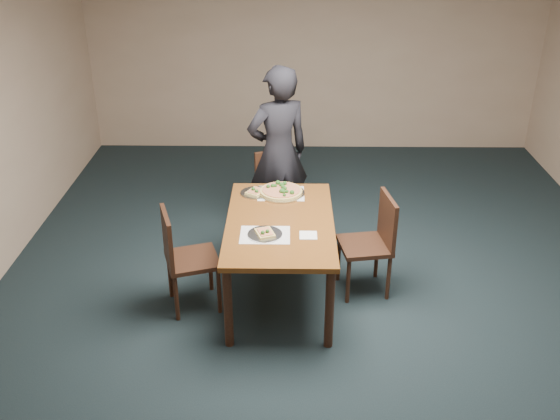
{
  "coord_description": "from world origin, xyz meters",
  "views": [
    {
      "loc": [
        -0.34,
        -4.29,
        3.19
      ],
      "look_at": [
        -0.4,
        0.32,
        0.85
      ],
      "focal_mm": 40.0,
      "sensor_mm": 36.0,
      "label": 1
    }
  ],
  "objects_px": {
    "slice_plate_near": "(265,234)",
    "chair_right": "(374,239)",
    "chair_far": "(279,190)",
    "slice_plate_far": "(256,192)",
    "dining_table": "(280,230)",
    "pizza_pan": "(281,191)",
    "diner": "(278,153)",
    "chair_left": "(183,254)"
  },
  "relations": [
    {
      "from": "chair_far",
      "to": "slice_plate_near",
      "type": "xyz_separation_m",
      "value": [
        -0.09,
        -1.35,
        0.25
      ]
    },
    {
      "from": "chair_far",
      "to": "chair_left",
      "type": "distance_m",
      "value": 1.49
    },
    {
      "from": "chair_left",
      "to": "diner",
      "type": "height_order",
      "value": "diner"
    },
    {
      "from": "dining_table",
      "to": "chair_right",
      "type": "bearing_deg",
      "value": 8.37
    },
    {
      "from": "dining_table",
      "to": "pizza_pan",
      "type": "relative_size",
      "value": 3.5
    },
    {
      "from": "chair_left",
      "to": "pizza_pan",
      "type": "bearing_deg",
      "value": -67.32
    },
    {
      "from": "dining_table",
      "to": "diner",
      "type": "bearing_deg",
      "value": 91.69
    },
    {
      "from": "slice_plate_far",
      "to": "chair_right",
      "type": "bearing_deg",
      "value": -21.38
    },
    {
      "from": "slice_plate_near",
      "to": "slice_plate_far",
      "type": "bearing_deg",
      "value": 98.27
    },
    {
      "from": "chair_far",
      "to": "chair_right",
      "type": "xyz_separation_m",
      "value": [
        0.84,
        -0.98,
        0.0
      ]
    },
    {
      "from": "chair_left",
      "to": "slice_plate_far",
      "type": "xyz_separation_m",
      "value": [
        0.58,
        0.7,
        0.25
      ]
    },
    {
      "from": "dining_table",
      "to": "slice_plate_far",
      "type": "bearing_deg",
      "value": 113.52
    },
    {
      "from": "chair_right",
      "to": "pizza_pan",
      "type": "bearing_deg",
      "value": -126.21
    },
    {
      "from": "dining_table",
      "to": "chair_right",
      "type": "relative_size",
      "value": 1.65
    },
    {
      "from": "chair_left",
      "to": "slice_plate_far",
      "type": "bearing_deg",
      "value": -57.74
    },
    {
      "from": "slice_plate_far",
      "to": "pizza_pan",
      "type": "bearing_deg",
      "value": 0.56
    },
    {
      "from": "pizza_pan",
      "to": "slice_plate_far",
      "type": "distance_m",
      "value": 0.23
    },
    {
      "from": "chair_far",
      "to": "diner",
      "type": "xyz_separation_m",
      "value": [
        -0.01,
        0.09,
        0.37
      ]
    },
    {
      "from": "dining_table",
      "to": "pizza_pan",
      "type": "distance_m",
      "value": 0.54
    },
    {
      "from": "chair_right",
      "to": "diner",
      "type": "bearing_deg",
      "value": -150.88
    },
    {
      "from": "chair_far",
      "to": "slice_plate_far",
      "type": "relative_size",
      "value": 3.25
    },
    {
      "from": "pizza_pan",
      "to": "slice_plate_near",
      "type": "bearing_deg",
      "value": -98.8
    },
    {
      "from": "diner",
      "to": "pizza_pan",
      "type": "bearing_deg",
      "value": 69.97
    },
    {
      "from": "slice_plate_near",
      "to": "slice_plate_far",
      "type": "distance_m",
      "value": 0.79
    },
    {
      "from": "dining_table",
      "to": "slice_plate_far",
      "type": "height_order",
      "value": "slice_plate_far"
    },
    {
      "from": "chair_left",
      "to": "pizza_pan",
      "type": "height_order",
      "value": "chair_left"
    },
    {
      "from": "slice_plate_far",
      "to": "diner",
      "type": "bearing_deg",
      "value": 73.59
    },
    {
      "from": "slice_plate_near",
      "to": "chair_right",
      "type": "bearing_deg",
      "value": 21.64
    },
    {
      "from": "chair_right",
      "to": "slice_plate_far",
      "type": "bearing_deg",
      "value": -120.69
    },
    {
      "from": "chair_right",
      "to": "diner",
      "type": "xyz_separation_m",
      "value": [
        -0.85,
        1.07,
        0.37
      ]
    },
    {
      "from": "diner",
      "to": "dining_table",
      "type": "bearing_deg",
      "value": 68.28
    },
    {
      "from": "chair_far",
      "to": "diner",
      "type": "bearing_deg",
      "value": 71.89
    },
    {
      "from": "chair_far",
      "to": "pizza_pan",
      "type": "relative_size",
      "value": 2.12
    },
    {
      "from": "diner",
      "to": "slice_plate_near",
      "type": "bearing_deg",
      "value": 63.34
    },
    {
      "from": "chair_far",
      "to": "chair_left",
      "type": "bearing_deg",
      "value": -143.24
    },
    {
      "from": "pizza_pan",
      "to": "slice_plate_near",
      "type": "height_order",
      "value": "pizza_pan"
    },
    {
      "from": "dining_table",
      "to": "chair_far",
      "type": "relative_size",
      "value": 1.65
    },
    {
      "from": "chair_far",
      "to": "diner",
      "type": "relative_size",
      "value": 0.51
    },
    {
      "from": "dining_table",
      "to": "chair_right",
      "type": "xyz_separation_m",
      "value": [
        0.81,
        0.12,
        -0.14
      ]
    },
    {
      "from": "slice_plate_near",
      "to": "pizza_pan",
      "type": "bearing_deg",
      "value": 81.2
    },
    {
      "from": "chair_far",
      "to": "slice_plate_far",
      "type": "xyz_separation_m",
      "value": [
        -0.2,
        -0.57,
        0.25
      ]
    },
    {
      "from": "chair_left",
      "to": "diner",
      "type": "relative_size",
      "value": 0.51
    }
  ]
}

